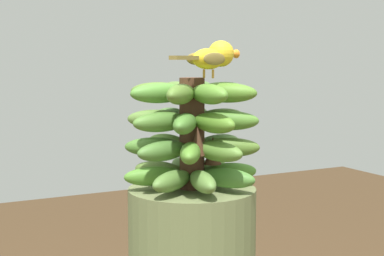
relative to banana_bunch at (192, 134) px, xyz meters
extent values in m
cylinder|color=#4C2D1E|center=(0.00, 0.00, 0.00)|extent=(0.05, 0.05, 0.23)
ellipsoid|color=#52832C|center=(0.04, -0.07, -0.09)|extent=(0.10, 0.13, 0.04)
ellipsoid|color=#557F36|center=(0.08, -0.02, -0.09)|extent=(0.13, 0.07, 0.04)
ellipsoid|color=#597A32|center=(0.07, 0.04, -0.09)|extent=(0.13, 0.10, 0.04)
ellipsoid|color=#518C2E|center=(0.02, 0.08, -0.09)|extent=(0.07, 0.13, 0.04)
ellipsoid|color=#557C36|center=(-0.04, 0.07, -0.09)|extent=(0.10, 0.13, 0.04)
ellipsoid|color=#5D853C|center=(-0.08, 0.02, -0.09)|extent=(0.13, 0.07, 0.04)
ellipsoid|color=#4B8133|center=(-0.07, -0.04, -0.09)|extent=(0.13, 0.10, 0.04)
ellipsoid|color=#4B892B|center=(-0.02, -0.08, -0.09)|extent=(0.07, 0.13, 0.04)
ellipsoid|color=#577C2E|center=(-0.04, -0.07, -0.03)|extent=(0.10, 0.13, 0.04)
ellipsoid|color=#58873C|center=(0.02, -0.08, -0.03)|extent=(0.07, 0.13, 0.04)
ellipsoid|color=olive|center=(0.07, -0.04, -0.03)|extent=(0.13, 0.10, 0.04)
ellipsoid|color=#55842D|center=(0.08, 0.02, -0.03)|extent=(0.13, 0.07, 0.04)
ellipsoid|color=#4B7D2F|center=(0.04, 0.07, -0.03)|extent=(0.10, 0.13, 0.04)
ellipsoid|color=#4D7B34|center=(-0.02, 0.08, -0.03)|extent=(0.07, 0.13, 0.04)
ellipsoid|color=#588E30|center=(-0.07, 0.04, -0.03)|extent=(0.13, 0.10, 0.04)
ellipsoid|color=#5C8836|center=(-0.08, -0.02, -0.03)|extent=(0.13, 0.07, 0.04)
ellipsoid|color=#517F33|center=(-0.01, 0.08, 0.03)|extent=(0.06, 0.13, 0.04)
ellipsoid|color=#4C7F31|center=(-0.06, 0.05, 0.03)|extent=(0.13, 0.11, 0.04)
ellipsoid|color=#568629|center=(-0.07, -0.01, 0.03)|extent=(0.13, 0.06, 0.04)
ellipsoid|color=#52862F|center=(-0.05, -0.06, 0.03)|extent=(0.11, 0.13, 0.04)
ellipsoid|color=#547C2D|center=(0.01, -0.08, 0.03)|extent=(0.06, 0.13, 0.04)
ellipsoid|color=#5A8935|center=(0.06, -0.05, 0.03)|extent=(0.13, 0.11, 0.04)
ellipsoid|color=#4F7C3A|center=(0.08, 0.01, 0.03)|extent=(0.13, 0.06, 0.04)
ellipsoid|color=olive|center=(0.05, 0.06, 0.03)|extent=(0.11, 0.13, 0.04)
ellipsoid|color=#4F7C35|center=(0.05, -0.05, 0.09)|extent=(0.12, 0.12, 0.04)
ellipsoid|color=#567B34|center=(0.07, 0.00, 0.09)|extent=(0.13, 0.04, 0.04)
ellipsoid|color=#557A2C|center=(0.05, 0.05, 0.09)|extent=(0.12, 0.12, 0.04)
ellipsoid|color=#508B33|center=(0.00, 0.07, 0.09)|extent=(0.04, 0.13, 0.04)
ellipsoid|color=#557B2E|center=(-0.05, 0.05, 0.09)|extent=(0.12, 0.12, 0.04)
ellipsoid|color=#578C2F|center=(-0.07, 0.00, 0.09)|extent=(0.13, 0.04, 0.04)
ellipsoid|color=#56872B|center=(-0.05, -0.05, 0.09)|extent=(0.12, 0.12, 0.04)
ellipsoid|color=#4B7C2C|center=(0.00, -0.07, 0.09)|extent=(0.04, 0.13, 0.04)
cone|color=#4C2D1E|center=(-0.04, 0.01, -0.01)|extent=(0.04, 0.04, 0.06)
cone|color=#4C2D1E|center=(-0.02, -0.04, -0.03)|extent=(0.04, 0.04, 0.06)
cylinder|color=#C68933|center=(-0.05, -0.02, 0.13)|extent=(0.01, 0.00, 0.02)
cylinder|color=#C68933|center=(-0.03, -0.01, 0.13)|extent=(0.01, 0.01, 0.02)
ellipsoid|color=yellow|center=(-0.04, -0.02, 0.16)|extent=(0.07, 0.10, 0.04)
ellipsoid|color=olive|center=(-0.06, -0.02, 0.16)|extent=(0.03, 0.07, 0.03)
ellipsoid|color=olive|center=(-0.02, 0.00, 0.16)|extent=(0.03, 0.07, 0.03)
cube|color=olive|center=(-0.07, 0.05, 0.16)|extent=(0.04, 0.07, 0.01)
sphere|color=yellow|center=(-0.03, -0.05, 0.17)|extent=(0.05, 0.05, 0.05)
sphere|color=black|center=(-0.01, -0.05, 0.17)|extent=(0.01, 0.01, 0.01)
cone|color=orange|center=(-0.01, -0.09, 0.17)|extent=(0.03, 0.04, 0.02)
camera|label=1|loc=(-1.09, 0.56, 0.16)|focal=55.22mm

